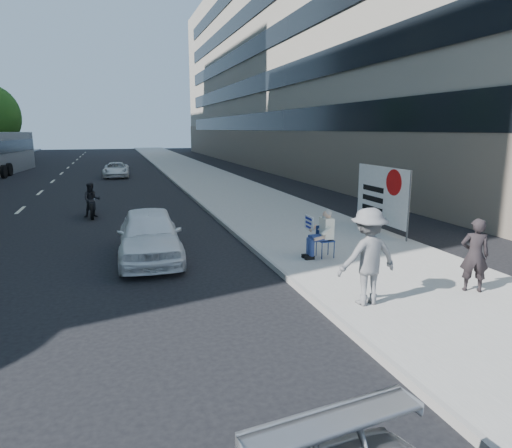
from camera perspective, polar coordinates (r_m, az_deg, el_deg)
name	(u,v)px	position (r m, az deg, el deg)	size (l,w,h in m)	color
ground	(244,308)	(9.45, -1.50, -10.45)	(160.00, 160.00, 0.00)	black
near_sidewalk	(219,185)	(29.33, -4.62, 4.90)	(5.00, 120.00, 0.15)	gray
near_building	(326,58)	(45.28, 8.78, 19.82)	(14.00, 70.00, 20.00)	gray
seated_protester	(321,231)	(12.42, 8.18, -0.90)	(0.83, 1.11, 1.31)	navy
jogger	(368,257)	(9.24, 13.81, -3.98)	(1.25, 0.72, 1.94)	slate
pedestrian_woman	(475,255)	(10.77, 25.67, -3.52)	(0.58, 0.38, 1.60)	black
protest_banner	(382,195)	(15.92, 15.43, 3.52)	(0.08, 3.06, 2.20)	#4C4C4C
white_sedan_near	(150,234)	(12.98, -13.17, -1.28)	(1.68, 4.17, 1.42)	white
white_sedan_far	(116,170)	(36.23, -17.08, 6.49)	(1.83, 3.97, 1.10)	white
motorcycle	(92,202)	(20.00, -19.82, 2.64)	(0.72, 2.04, 1.42)	black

